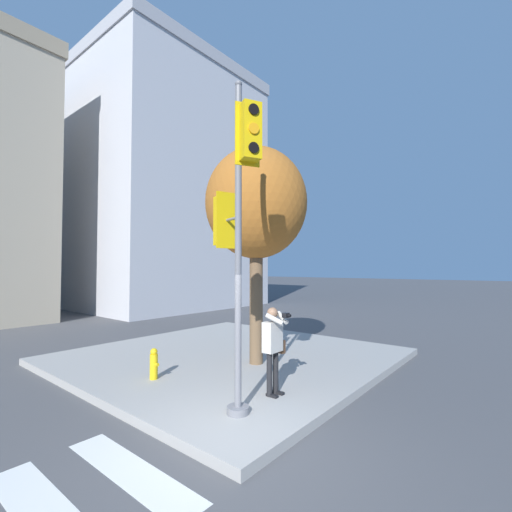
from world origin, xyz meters
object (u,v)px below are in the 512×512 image
traffic_signal_pole (237,213)px  street_tree (256,205)px  fire_hydrant (154,364)px  person_photographer (274,342)px

traffic_signal_pole → street_tree: bearing=33.0°
street_tree → fire_hydrant: bearing=158.1°
person_photographer → street_tree: (1.46, 1.63, 3.08)m
traffic_signal_pole → fire_hydrant: (0.17, 2.62, -3.05)m
traffic_signal_pole → fire_hydrant: 4.02m
street_tree → fire_hydrant: size_ratio=8.30×
person_photographer → fire_hydrant: bearing=109.7°
traffic_signal_pole → person_photographer: (1.10, 0.03, -2.38)m
traffic_signal_pole → street_tree: size_ratio=1.02×
street_tree → fire_hydrant: street_tree is taller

